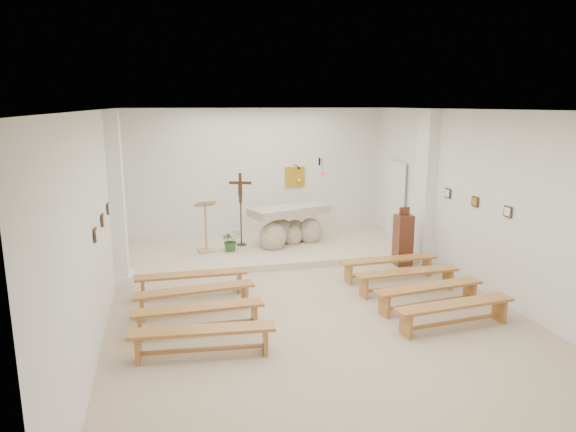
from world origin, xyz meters
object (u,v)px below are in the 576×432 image
object	(u,v)px
crucifix_stand	(241,204)
bench_left_second	(195,294)
lectern	(206,226)
bench_left_front	(192,279)
donation_pedestal	(403,240)
bench_right_fourth	(455,309)
bench_left_fourth	(203,336)
bench_right_front	(389,263)
altar	(289,228)
bench_left_third	(198,313)
bench_right_second	(407,276)
bench_right_third	(429,291)

from	to	relation	value
crucifix_stand	bench_left_second	size ratio (longest dim) A/B	0.86
lectern	bench_left_front	xyz separation A→B (m)	(-0.49, -2.43, -0.45)
donation_pedestal	bench_right_fourth	xyz separation A→B (m)	(-0.72, -3.35, -0.26)
bench_left_fourth	bench_left_front	bearing A→B (deg)	95.49
bench_right_front	bench_left_fourth	bearing A→B (deg)	-150.67
altar	bench_left_second	distance (m)	4.36
bench_left_third	bench_right_front	bearing A→B (deg)	21.67
altar	bench_left_front	bearing A→B (deg)	-153.51
donation_pedestal	bench_right_fourth	world-z (taller)	donation_pedestal
bench_left_second	donation_pedestal	bearing A→B (deg)	13.07
donation_pedestal	bench_right_front	xyz separation A→B (m)	(-0.72, -0.82, -0.26)
lectern	bench_left_third	distance (m)	4.17
bench_right_second	lectern	bearing A→B (deg)	135.36
altar	lectern	xyz separation A→B (m)	(-2.08, -0.24, 0.23)
crucifix_stand	bench_right_second	world-z (taller)	crucifix_stand
bench_right_third	bench_right_second	bearing A→B (deg)	83.20
altar	bench_right_fourth	bearing A→B (deg)	-93.60
bench_left_third	bench_left_fourth	size ratio (longest dim) A/B	0.99
bench_right_front	lectern	bearing A→B (deg)	143.14
altar	bench_left_second	world-z (taller)	altar
bench_left_front	bench_right_fourth	size ratio (longest dim) A/B	0.99
bench_left_third	bench_right_third	world-z (taller)	same
bench_left_front	bench_right_front	size ratio (longest dim) A/B	1.00
bench_right_fourth	lectern	bearing A→B (deg)	120.39
altar	crucifix_stand	world-z (taller)	crucifix_stand
bench_right_third	bench_left_fourth	bearing A→B (deg)	-175.07
bench_right_fourth	bench_left_second	bearing A→B (deg)	152.12
bench_left_second	bench_left_third	distance (m)	0.84
altar	donation_pedestal	size ratio (longest dim) A/B	1.61
lectern	donation_pedestal	xyz separation A→B (m)	(4.29, -1.61, -0.19)
bench_right_front	bench_left_fourth	xyz separation A→B (m)	(-4.06, -2.53, 0.00)
bench_left_fourth	bench_right_fourth	size ratio (longest dim) A/B	1.00
altar	bench_left_front	world-z (taller)	altar
bench_left_front	bench_left_fourth	bearing A→B (deg)	-89.51
bench_right_front	bench_left_fourth	world-z (taller)	same
lectern	crucifix_stand	distance (m)	1.05
altar	bench_left_third	xyz separation A→B (m)	(-2.57, -4.36, -0.22)
donation_pedestal	bench_right_second	size ratio (longest dim) A/B	0.64
donation_pedestal	bench_left_second	size ratio (longest dim) A/B	0.63
bench_left_fourth	lectern	bearing A→B (deg)	89.80
lectern	bench_left_fourth	size ratio (longest dim) A/B	0.61
donation_pedestal	bench_right_second	world-z (taller)	donation_pedestal
donation_pedestal	bench_right_fourth	size ratio (longest dim) A/B	0.63
crucifix_stand	bench_right_second	distance (m)	4.61
bench_right_second	bench_right_third	world-z (taller)	same
bench_right_front	bench_left_third	size ratio (longest dim) A/B	1.00
bench_right_fourth	bench_left_fourth	bearing A→B (deg)	174.67
bench_left_front	bench_left_third	xyz separation A→B (m)	(-0.00, -1.69, 0.00)
crucifix_stand	bench_right_fourth	xyz separation A→B (m)	(2.68, -5.34, -0.87)
donation_pedestal	bench_right_third	size ratio (longest dim) A/B	0.63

